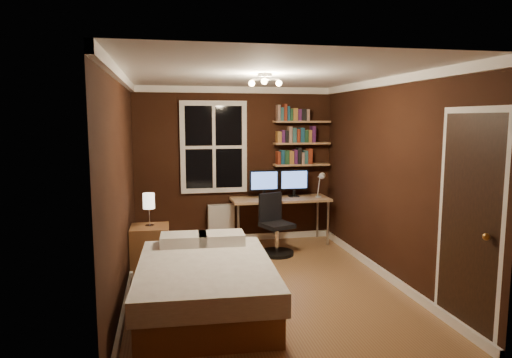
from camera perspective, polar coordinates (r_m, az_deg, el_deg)
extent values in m
plane|color=brown|center=(5.66, 0.83, -13.14)|extent=(4.20, 4.20, 0.00)
cube|color=black|center=(7.40, -2.61, 1.73)|extent=(3.20, 0.04, 2.50)
cube|color=black|center=(5.25, -16.48, -0.98)|extent=(0.04, 4.20, 2.50)
cube|color=black|center=(5.90, 16.24, -0.06)|extent=(0.04, 4.20, 2.50)
cube|color=white|center=(5.32, 0.89, 12.95)|extent=(3.20, 4.20, 0.02)
cube|color=white|center=(7.29, -5.31, 3.99)|extent=(1.06, 0.06, 1.46)
sphere|color=gold|center=(4.38, 26.84, -6.47)|extent=(0.06, 0.06, 0.06)
cube|color=tan|center=(7.52, 5.69, 1.80)|extent=(0.92, 0.22, 0.03)
cube|color=tan|center=(7.50, 5.73, 4.46)|extent=(0.92, 0.22, 0.03)
cube|color=tan|center=(7.49, 5.76, 7.14)|extent=(0.92, 0.22, 0.03)
cube|color=brown|center=(4.94, -6.29, -14.49)|extent=(1.38, 1.91, 0.30)
cube|color=silver|center=(4.85, -6.34, -11.64)|extent=(1.46, 1.97, 0.22)
cube|color=white|center=(5.49, -9.03, -7.49)|extent=(0.55, 0.40, 0.13)
cube|color=white|center=(5.50, -4.36, -7.37)|extent=(0.55, 0.40, 0.13)
cube|color=brown|center=(6.20, -13.08, -8.52)|extent=(0.50, 0.50, 0.61)
cube|color=silver|center=(7.41, -4.40, -5.62)|extent=(0.42, 0.15, 0.63)
cube|color=tan|center=(7.30, 3.05, -2.53)|extent=(1.56, 0.59, 0.04)
cylinder|color=beige|center=(6.99, -2.21, -6.09)|extent=(0.04, 0.04, 0.70)
cylinder|color=beige|center=(7.35, 8.99, -5.50)|extent=(0.04, 0.04, 0.70)
cylinder|color=beige|center=(7.48, -2.84, -5.19)|extent=(0.04, 0.04, 0.70)
cylinder|color=beige|center=(7.82, 7.70, -4.69)|extent=(0.04, 0.04, 0.70)
cylinder|color=black|center=(6.84, 2.62, -9.23)|extent=(0.50, 0.50, 0.05)
cylinder|color=silver|center=(6.79, 2.63, -7.55)|extent=(0.06, 0.06, 0.36)
cube|color=black|center=(6.73, 2.65, -5.78)|extent=(0.52, 0.52, 0.06)
cube|color=black|center=(6.83, 1.79, -3.50)|extent=(0.38, 0.18, 0.42)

